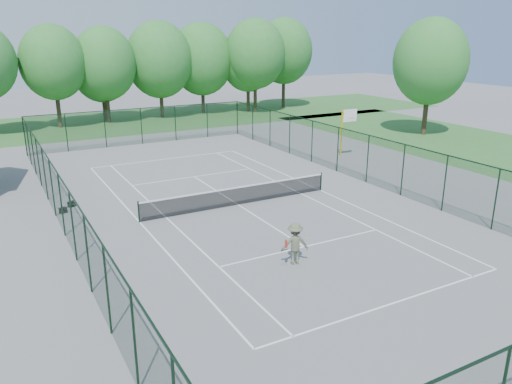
% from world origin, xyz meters
% --- Properties ---
extents(ground, '(140.00, 140.00, 0.00)m').
position_xyz_m(ground, '(0.00, 0.00, 0.00)').
color(ground, slate).
rests_on(ground, ground).
extents(grass_far, '(80.00, 16.00, 0.01)m').
position_xyz_m(grass_far, '(0.00, 30.00, 0.01)').
color(grass_far, '#376F31').
rests_on(grass_far, ground).
extents(grass_side, '(14.00, 40.00, 0.01)m').
position_xyz_m(grass_side, '(24.00, 4.00, 0.01)').
color(grass_side, '#376F31').
rests_on(grass_side, ground).
extents(court_lines, '(11.05, 23.85, 0.01)m').
position_xyz_m(court_lines, '(0.00, 0.00, 0.00)').
color(court_lines, white).
rests_on(court_lines, ground).
extents(tennis_net, '(11.08, 0.08, 1.10)m').
position_xyz_m(tennis_net, '(0.00, 0.00, 0.58)').
color(tennis_net, black).
rests_on(tennis_net, ground).
extents(fence_enclosure, '(18.05, 36.05, 3.02)m').
position_xyz_m(fence_enclosure, '(0.00, 0.00, 1.56)').
color(fence_enclosure, '#18331F').
rests_on(fence_enclosure, ground).
extents(tree_line_far, '(39.40, 6.40, 9.70)m').
position_xyz_m(tree_line_far, '(0.00, 30.00, 5.99)').
color(tree_line_far, '#3C301F').
rests_on(tree_line_far, ground).
extents(basketball_goal, '(1.20, 1.43, 3.65)m').
position_xyz_m(basketball_goal, '(12.06, 6.05, 2.57)').
color(basketball_goal, '#D4B101').
rests_on(basketball_goal, ground).
extents(tree_side, '(6.55, 6.55, 10.36)m').
position_xyz_m(tree_side, '(24.02, 9.53, 6.53)').
color(tree_side, '#3C301F').
rests_on(tree_side, ground).
extents(sports_bag_a, '(0.42, 0.31, 0.30)m').
position_xyz_m(sports_bag_a, '(-8.60, 3.25, 0.15)').
color(sports_bag_a, black).
rests_on(sports_bag_a, ground).
extents(sports_bag_b, '(0.45, 0.37, 0.30)m').
position_xyz_m(sports_bag_b, '(-8.03, 4.09, 0.15)').
color(sports_bag_b, black).
rests_on(sports_bag_b, ground).
extents(tennis_player, '(1.76, 0.98, 1.74)m').
position_xyz_m(tennis_player, '(-1.26, -7.56, 0.87)').
color(tennis_player, '#595E44').
rests_on(tennis_player, ground).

